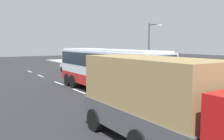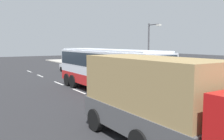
{
  "view_description": "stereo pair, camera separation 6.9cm",
  "coord_description": "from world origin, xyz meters",
  "views": [
    {
      "loc": [
        14.11,
        -9.92,
        3.76
      ],
      "look_at": [
        -1.58,
        -0.27,
        1.76
      ],
      "focal_mm": 39.49,
      "sensor_mm": 36.0,
      "label": 1
    },
    {
      "loc": [
        14.08,
        -9.98,
        3.76
      ],
      "look_at": [
        -1.58,
        -0.27,
        1.76
      ],
      "focal_mm": 39.49,
      "sensor_mm": 36.0,
      "label": 2
    }
  ],
  "objects": [
    {
      "name": "street_lamp",
      "position": [
        -5.29,
        6.59,
        3.45
      ],
      "size": [
        1.76,
        0.24,
        5.62
      ],
      "color": "#47474C",
      "rests_on": "sidewalk_curb"
    },
    {
      "name": "lane_centreline",
      "position": [
        0.46,
        -2.14,
        0.0
      ],
      "size": [
        38.58,
        0.16,
        0.01
      ],
      "color": "white",
      "rests_on": "ground_plane"
    },
    {
      "name": "car_silver_hatch",
      "position": [
        -15.78,
        2.36,
        0.8
      ],
      "size": [
        4.51,
        1.89,
        1.5
      ],
      "rotation": [
        0.0,
        0.0,
        -0.0
      ],
      "color": "silver",
      "rests_on": "ground_plane"
    },
    {
      "name": "cargo_truck",
      "position": [
        7.92,
        -3.93,
        1.73
      ],
      "size": [
        8.24,
        2.75,
        3.24
      ],
      "rotation": [
        0.0,
        0.0,
        0.02
      ],
      "color": "red",
      "rests_on": "ground_plane"
    },
    {
      "name": "coach_bus",
      "position": [
        -1.69,
        -0.7,
        2.06
      ],
      "size": [
        11.83,
        2.79,
        3.32
      ],
      "rotation": [
        0.0,
        0.0,
        0.01
      ],
      "color": "red",
      "rests_on": "ground_plane"
    },
    {
      "name": "sidewalk_curb",
      "position": [
        0.0,
        8.17,
        0.07
      ],
      "size": [
        80.0,
        4.0,
        0.15
      ],
      "primitive_type": "cube",
      "color": "#A8A399",
      "rests_on": "ground_plane"
    },
    {
      "name": "ground_plane",
      "position": [
        0.0,
        0.0,
        0.0
      ],
      "size": [
        120.0,
        120.0,
        0.0
      ],
      "primitive_type": "plane",
      "color": "#28282B"
    }
  ]
}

